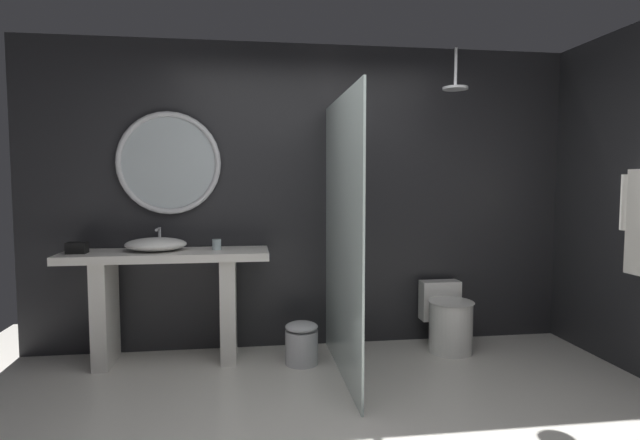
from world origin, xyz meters
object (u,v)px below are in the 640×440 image
at_px(waste_bin, 302,343).
at_px(toilet, 448,320).
at_px(vessel_sink, 156,244).
at_px(rain_shower_head, 455,85).
at_px(tumbler_cup, 217,244).
at_px(tissue_box, 77,248).
at_px(round_wall_mirror, 169,163).

bearing_deg(waste_bin, toilet, 7.12).
distance_m(vessel_sink, rain_shower_head, 2.71).
xyz_separation_m(tumbler_cup, tissue_box, (-1.05, -0.06, -0.00)).
xyz_separation_m(tumbler_cup, toilet, (1.93, -0.08, -0.67)).
height_order(rain_shower_head, waste_bin, rain_shower_head).
distance_m(tissue_box, waste_bin, 1.88).
bearing_deg(tissue_box, waste_bin, -6.03).
bearing_deg(vessel_sink, rain_shower_head, -4.40).
relative_size(vessel_sink, rain_shower_head, 1.45).
relative_size(round_wall_mirror, toilet, 1.51).
relative_size(toilet, waste_bin, 1.66).
xyz_separation_m(rain_shower_head, toilet, (0.02, 0.11, -1.95)).
distance_m(rain_shower_head, waste_bin, 2.39).
bearing_deg(toilet, tumbler_cup, 177.59).
bearing_deg(toilet, rain_shower_head, -100.98).
bearing_deg(waste_bin, round_wall_mirror, 157.51).
bearing_deg(rain_shower_head, waste_bin, -177.55).
height_order(tissue_box, round_wall_mirror, round_wall_mirror).
relative_size(vessel_sink, toilet, 0.85).
xyz_separation_m(tissue_box, round_wall_mirror, (0.66, 0.25, 0.66)).
relative_size(tumbler_cup, rain_shower_head, 0.26).
relative_size(tissue_box, round_wall_mirror, 0.17).
distance_m(round_wall_mirror, toilet, 2.69).
xyz_separation_m(round_wall_mirror, rain_shower_head, (2.30, -0.38, 0.62)).
bearing_deg(round_wall_mirror, tissue_box, -158.91).
height_order(tumbler_cup, toilet, tumbler_cup).
bearing_deg(rain_shower_head, vessel_sink, 175.60).
bearing_deg(tumbler_cup, tissue_box, -176.71).
bearing_deg(vessel_sink, tumbler_cup, 0.41).
relative_size(tissue_box, waste_bin, 0.42).
bearing_deg(toilet, round_wall_mirror, 173.24).
bearing_deg(tumbler_cup, toilet, -2.41).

